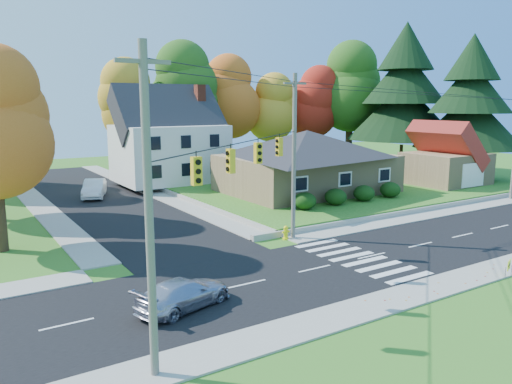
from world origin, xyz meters
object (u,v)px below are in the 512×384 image
Objects in this scene: silver_sedan at (184,294)px; white_car at (94,189)px; ranch_house at (307,160)px; fire_hydrant at (286,233)px.

white_car is at bearing -24.48° from silver_sedan.
white_car reaches higher than silver_sedan.
fire_hydrant is at bearing -132.97° from ranch_house.
fire_hydrant is (9.62, 6.23, -0.22)m from silver_sedan.
silver_sedan is at bearing -76.21° from white_car.
white_car is 21.20m from fire_hydrant.
fire_hydrant is (-10.00, -10.73, -2.85)m from ranch_house.
ranch_house reaches higher than white_car.
ranch_house is 16.67× the size of fire_hydrant.
white_car is (3.39, 26.50, 0.17)m from silver_sedan.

